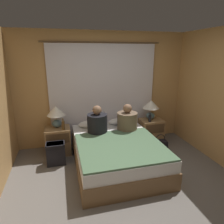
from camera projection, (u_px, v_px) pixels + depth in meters
The scene contains 17 objects.
ground_plane at pixel (130, 191), 3.08m from camera, with size 16.00×16.00×0.00m, color #66605B.
wall_back at pixel (103, 89), 4.51m from camera, with size 3.93×0.06×2.50m.
curtain_panel at pixel (103, 95), 4.49m from camera, with size 2.56×0.02×2.27m.
bed at pixel (116, 152), 3.76m from camera, with size 1.50×2.02×0.50m.
nightstand_left at pixel (58, 141), 4.16m from camera, with size 0.50×0.43×0.56m.
nightstand_right at pixel (151, 131), 4.67m from camera, with size 0.50×0.43×0.56m.
lamp_left at pixel (56, 113), 4.06m from camera, with size 0.37×0.37×0.45m.
lamp_right at pixel (151, 106), 4.57m from camera, with size 0.37×0.37×0.45m.
pillow_left at pixel (91, 124), 4.34m from camera, with size 0.57×0.31×0.12m.
pillow_right at pixel (120, 121), 4.50m from camera, with size 0.57×0.31×0.12m.
blanket_on_bed at pixel (121, 146), 3.40m from camera, with size 1.44×1.36×0.03m.
person_left_in_bed at pixel (97, 123), 3.95m from camera, with size 0.40×0.40×0.56m.
person_right_in_bed at pixel (127, 120), 4.10m from camera, with size 0.42×0.42×0.55m.
beer_bottle_on_left_stand at pixel (63, 125), 3.97m from camera, with size 0.06×0.06×0.24m.
beer_bottle_on_right_stand at pixel (150, 118), 4.43m from camera, with size 0.06×0.06×0.21m.
backpack_on_floor at pixel (56, 152), 3.77m from camera, with size 0.34×0.25×0.43m.
handbag_on_floor at pixel (160, 145), 4.36m from camera, with size 0.30×0.18×0.36m.
Camera 1 is at (-0.93, -2.44, 2.05)m, focal length 32.00 mm.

